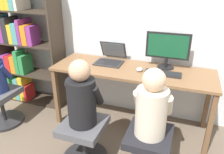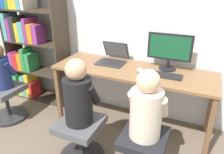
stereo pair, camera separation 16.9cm
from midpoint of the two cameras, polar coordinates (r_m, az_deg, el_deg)
The scene contains 13 objects.
ground_plane at distance 2.70m, azimuth 1.03°, elevation -15.77°, with size 14.00×14.00×0.00m, color brown.
wall_back at distance 2.76m, azimuth 5.93°, elevation 14.99°, with size 10.00×0.05×2.60m.
desk at distance 2.59m, azimuth 3.33°, elevation 0.38°, with size 1.88×0.62×0.78m.
desktop_monitor at distance 2.57m, azimuth 12.44°, elevation 7.03°, with size 0.50×0.19×0.42m.
laptop at distance 2.75m, azimuth -2.21°, elevation 4.87°, with size 0.33×0.36×0.24m.
keyboard at distance 2.44m, azimuth 11.21°, elevation 0.91°, with size 0.40×0.14×0.03m.
computer_mouse_by_keyboard at distance 2.50m, azimuth 5.30°, elevation 1.99°, with size 0.07×0.09×0.04m.
office_chair_left at distance 2.18m, azimuth 7.06°, elevation -18.49°, with size 0.47×0.47×0.46m.
office_chair_right at distance 2.31m, azimuth -9.44°, elevation -15.69°, with size 0.47×0.47×0.46m.
person_at_monitor at distance 1.89m, azimuth 7.82°, elevation -7.71°, with size 0.34×0.30×0.63m.
person_at_laptop at distance 2.04m, azimuth -10.31°, elevation -5.06°, with size 0.33×0.30×0.65m.
bookshelf at distance 3.43m, azimuth -24.18°, elevation 8.04°, with size 0.95×0.34×1.81m.
office_chair_side at distance 3.20m, azimuth -28.23°, elevation -6.40°, with size 0.47×0.47×0.46m.
Camera 1 is at (0.57, -2.00, 1.73)m, focal length 35.00 mm.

